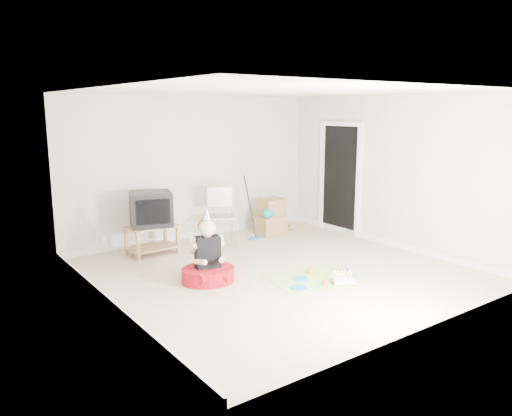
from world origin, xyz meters
TOP-DOWN VIEW (x-y plane):
  - ground at (0.00, 0.00)m, footprint 5.00×5.00m
  - doorway_recess at (2.48, 1.20)m, footprint 0.02×0.90m
  - tv_stand at (-1.13, 1.89)m, footprint 0.80×0.53m
  - crt_tv at (-1.13, 1.89)m, footprint 0.78×0.71m
  - folding_chair at (0.10, 1.71)m, footprint 0.61×0.60m
  - cardboard_boxes at (1.30, 1.86)m, footprint 0.56×0.44m
  - floor_mop at (0.82, 1.70)m, footprint 0.29×0.38m
  - book_pile at (1.70, 1.93)m, footprint 0.24×0.27m
  - seated_woman at (-1.07, 0.19)m, footprint 0.89×0.89m
  - party_mat at (0.21, -0.59)m, footprint 1.40×1.11m
  - birthday_cake at (0.39, -0.96)m, footprint 0.36×0.34m
  - blue_plate_near at (0.03, -0.48)m, footprint 0.22×0.22m
  - blue_plate_far at (-0.23, -0.76)m, footprint 0.30×0.30m
  - orange_cup_near at (0.29, -0.40)m, footprint 0.08×0.08m
  - orange_cup_far at (0.14, -0.88)m, footprint 0.08×0.08m
  - blue_party_hat at (0.65, -0.79)m, footprint 0.10×0.10m

SIDE VIEW (x-z plane):
  - ground at x=0.00m, z-range 0.00..0.00m
  - party_mat at x=0.21m, z-range 0.00..0.01m
  - blue_plate_near at x=0.03m, z-range 0.01..0.02m
  - blue_plate_far at x=-0.23m, z-range 0.01..0.02m
  - birthday_cake at x=0.39m, z-range -0.03..0.11m
  - orange_cup_near at x=0.29m, z-range 0.01..0.09m
  - orange_cup_far at x=0.14m, z-range 0.01..0.09m
  - book_pile at x=1.70m, z-range 0.00..0.10m
  - blue_party_hat at x=0.65m, z-range 0.01..0.15m
  - seated_woman at x=-1.07m, z-range -0.30..0.77m
  - floor_mop at x=0.82m, z-range -0.31..0.83m
  - tv_stand at x=-1.13m, z-range 0.04..0.53m
  - cardboard_boxes at x=1.30m, z-range -0.01..0.66m
  - folding_chair at x=0.10m, z-range -0.01..1.03m
  - crt_tv at x=-1.13m, z-range 0.49..1.05m
  - doorway_recess at x=2.48m, z-range 0.00..2.05m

